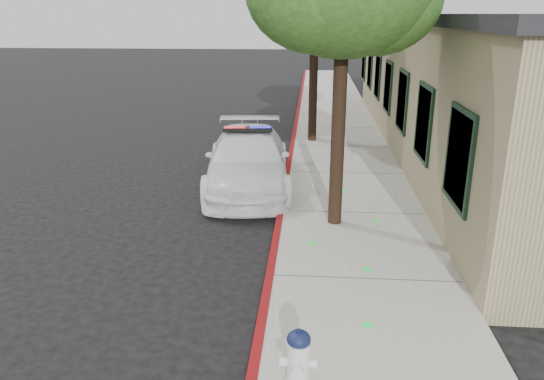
{
  "coord_description": "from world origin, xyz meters",
  "views": [
    {
      "loc": [
        0.7,
        -7.69,
        4.25
      ],
      "look_at": [
        -0.05,
        1.94,
        0.97
      ],
      "focal_mm": 34.5,
      "sensor_mm": 36.0,
      "label": 1
    }
  ],
  "objects_px": {
    "police_car": "(248,160)",
    "fire_hydrant": "(298,359)",
    "clapboard_building": "(509,86)",
    "street_tree_mid": "(315,15)"
  },
  "relations": [
    {
      "from": "fire_hydrant",
      "to": "street_tree_mid",
      "type": "distance_m",
      "value": 13.37
    },
    {
      "from": "fire_hydrant",
      "to": "street_tree_mid",
      "type": "xyz_separation_m",
      "value": [
        0.1,
        12.85,
        3.68
      ]
    },
    {
      "from": "police_car",
      "to": "clapboard_building",
      "type": "bearing_deg",
      "value": 22.34
    },
    {
      "from": "clapboard_building",
      "to": "police_car",
      "type": "distance_m",
      "value": 8.7
    },
    {
      "from": "clapboard_building",
      "to": "street_tree_mid",
      "type": "height_order",
      "value": "street_tree_mid"
    },
    {
      "from": "clapboard_building",
      "to": "fire_hydrant",
      "type": "xyz_separation_m",
      "value": [
        -6.08,
        -11.71,
        -1.59
      ]
    },
    {
      "from": "clapboard_building",
      "to": "street_tree_mid",
      "type": "xyz_separation_m",
      "value": [
        -5.98,
        1.15,
        2.09
      ]
    },
    {
      "from": "police_car",
      "to": "fire_hydrant",
      "type": "height_order",
      "value": "police_car"
    },
    {
      "from": "police_car",
      "to": "fire_hydrant",
      "type": "bearing_deg",
      "value": -84.41
    },
    {
      "from": "fire_hydrant",
      "to": "street_tree_mid",
      "type": "relative_size",
      "value": 0.14
    }
  ]
}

